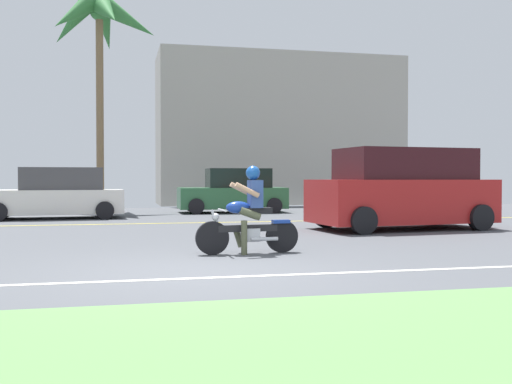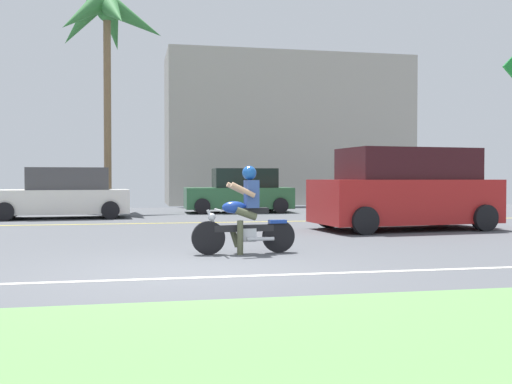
{
  "view_description": "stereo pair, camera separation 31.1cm",
  "coord_description": "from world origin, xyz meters",
  "views": [
    {
      "loc": [
        -1.16,
        -8.08,
        1.28
      ],
      "look_at": [
        1.66,
        4.27,
        0.98
      ],
      "focal_mm": 42.18,
      "sensor_mm": 36.0,
      "label": 1
    },
    {
      "loc": [
        -0.86,
        -8.15,
        1.28
      ],
      "look_at": [
        1.66,
        4.27,
        0.98
      ],
      "focal_mm": 42.18,
      "sensor_mm": 36.0,
      "label": 2
    }
  ],
  "objects": [
    {
      "name": "ground",
      "position": [
        0.0,
        3.0,
        -0.02
      ],
      "size": [
        56.0,
        30.0,
        0.04
      ],
      "primitive_type": "cube",
      "color": "#4C4F54"
    },
    {
      "name": "grass_median",
      "position": [
        0.0,
        -4.1,
        0.03
      ],
      "size": [
        56.0,
        3.8,
        0.06
      ],
      "primitive_type": "cube",
      "color": "#5B8C4C",
      "rests_on": "ground"
    },
    {
      "name": "lane_line_near",
      "position": [
        0.0,
        -0.5,
        0.0
      ],
      "size": [
        50.4,
        0.12,
        0.01
      ],
      "primitive_type": "cube",
      "color": "silver",
      "rests_on": "ground"
    },
    {
      "name": "lane_line_far",
      "position": [
        0.0,
        8.95,
        0.0
      ],
      "size": [
        50.4,
        0.12,
        0.01
      ],
      "primitive_type": "cube",
      "color": "yellow",
      "rests_on": "ground"
    },
    {
      "name": "motorcyclist",
      "position": [
        0.97,
        1.8,
        0.63
      ],
      "size": [
        1.78,
        0.58,
        1.49
      ],
      "color": "black",
      "rests_on": "ground"
    },
    {
      "name": "suv_nearby",
      "position": [
        5.75,
        5.71,
        0.97
      ],
      "size": [
        4.75,
        2.56,
        2.01
      ],
      "color": "#AD1E1E",
      "rests_on": "ground"
    },
    {
      "name": "parked_car_1",
      "position": [
        -3.09,
        11.78,
        0.75
      ],
      "size": [
        4.35,
        2.21,
        1.61
      ],
      "color": "white",
      "rests_on": "ground"
    },
    {
      "name": "parked_car_2",
      "position": [
        2.99,
        13.79,
        0.76
      ],
      "size": [
        3.95,
        1.95,
        1.63
      ],
      "color": "#2D663D",
      "rests_on": "ground"
    },
    {
      "name": "parked_car_3",
      "position": [
        7.94,
        11.6,
        0.74
      ],
      "size": [
        4.14,
        2.13,
        1.58
      ],
      "color": "beige",
      "rests_on": "ground"
    },
    {
      "name": "palm_tree_0",
      "position": [
        -1.88,
        15.46,
        7.1
      ],
      "size": [
        4.34,
        4.48,
        8.45
      ],
      "color": "brown",
      "rests_on": "ground"
    },
    {
      "name": "building_far",
      "position": [
        6.67,
        21.0,
        3.63
      ],
      "size": [
        12.0,
        4.0,
        7.26
      ],
      "primitive_type": "cube",
      "color": "#A8A399",
      "rests_on": "ground"
    }
  ]
}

